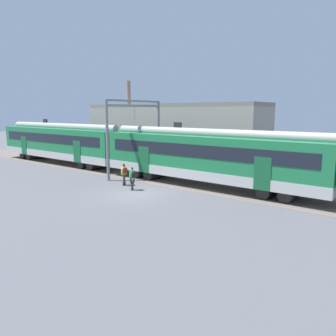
{
  "coord_description": "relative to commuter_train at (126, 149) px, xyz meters",
  "views": [
    {
      "loc": [
        15.16,
        -15.74,
        5.54
      ],
      "look_at": [
        1.03,
        2.26,
        1.6
      ],
      "focal_mm": 35.0,
      "sensor_mm": 36.0,
      "label": 1
    }
  ],
  "objects": [
    {
      "name": "commuter_train",
      "position": [
        0.0,
        0.0,
        0.0
      ],
      "size": [
        38.05,
        3.07,
        4.73
      ],
      "color": "#B7B7B2",
      "rests_on": "ground"
    },
    {
      "name": "catenary_gantry",
      "position": [
        1.19,
        0.0,
        2.06
      ],
      "size": [
        0.24,
        6.64,
        6.53
      ],
      "color": "gray",
      "rests_on": "ground"
    },
    {
      "name": "pedestrian_green",
      "position": [
        5.04,
        -4.36,
        -1.26
      ],
      "size": [
        0.65,
        0.53,
        1.67
      ],
      "color": "#28282D",
      "rests_on": "ground"
    },
    {
      "name": "ground_plane",
      "position": [
        5.99,
        -5.02,
        -2.25
      ],
      "size": [
        160.0,
        160.0,
        0.0
      ],
      "primitive_type": "plane",
      "color": "#515156"
    },
    {
      "name": "track_bed",
      "position": [
        -2.48,
        0.0,
        -2.25
      ],
      "size": [
        80.0,
        4.4,
        0.01
      ],
      "primitive_type": "cube",
      "color": "#605951",
      "rests_on": "ground"
    },
    {
      "name": "pedestrian_yellow",
      "position": [
        3.5,
        -3.66,
        -1.26
      ],
      "size": [
        0.61,
        0.61,
        1.67
      ],
      "color": "#28282D",
      "rests_on": "ground"
    },
    {
      "name": "background_building",
      "position": [
        -1.18,
        8.17,
        0.95
      ],
      "size": [
        21.49,
        5.0,
        9.2
      ],
      "color": "gray",
      "rests_on": "ground"
    }
  ]
}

